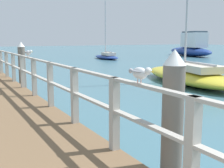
{
  "coord_description": "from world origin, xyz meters",
  "views": [
    {
      "loc": [
        -0.75,
        0.43,
        2.1
      ],
      "look_at": [
        2.98,
        7.0,
        0.87
      ],
      "focal_mm": 45.1,
      "sensor_mm": 36.0,
      "label": 1
    }
  ],
  "objects_px": {
    "boat_3": "(107,56)",
    "boat_5": "(191,48)",
    "seagull_background": "(29,53)",
    "dock_piling_far": "(22,66)",
    "dock_piling_near": "(172,125)",
    "seagull_foreground": "(140,73)",
    "boat_0": "(189,75)"
  },
  "relations": [
    {
      "from": "boat_3",
      "to": "boat_5",
      "type": "height_order",
      "value": "boat_3"
    },
    {
      "from": "boat_5",
      "to": "dock_piling_near",
      "type": "bearing_deg",
      "value": 59.42
    },
    {
      "from": "seagull_background",
      "to": "dock_piling_near",
      "type": "bearing_deg",
      "value": 82.39
    },
    {
      "from": "seagull_background",
      "to": "boat_0",
      "type": "bearing_deg",
      "value": 176.32
    },
    {
      "from": "dock_piling_near",
      "to": "boat_0",
      "type": "relative_size",
      "value": 0.24
    },
    {
      "from": "seagull_background",
      "to": "boat_3",
      "type": "distance_m",
      "value": 20.74
    },
    {
      "from": "dock_piling_far",
      "to": "boat_0",
      "type": "xyz_separation_m",
      "value": [
        7.3,
        -1.83,
        -0.6
      ]
    },
    {
      "from": "dock_piling_near",
      "to": "seagull_background",
      "type": "relative_size",
      "value": 4.14
    },
    {
      "from": "dock_piling_near",
      "to": "seagull_foreground",
      "type": "distance_m",
      "value": 0.81
    },
    {
      "from": "dock_piling_near",
      "to": "boat_5",
      "type": "distance_m",
      "value": 32.08
    },
    {
      "from": "dock_piling_near",
      "to": "seagull_background",
      "type": "bearing_deg",
      "value": 93.58
    },
    {
      "from": "seagull_background",
      "to": "boat_0",
      "type": "xyz_separation_m",
      "value": [
        7.68,
        1.01,
        -1.28
      ]
    },
    {
      "from": "boat_5",
      "to": "seagull_background",
      "type": "bearing_deg",
      "value": 50.19
    },
    {
      "from": "seagull_foreground",
      "to": "boat_0",
      "type": "height_order",
      "value": "boat_0"
    },
    {
      "from": "seagull_background",
      "to": "boat_0",
      "type": "relative_size",
      "value": 0.06
    },
    {
      "from": "boat_3",
      "to": "boat_5",
      "type": "bearing_deg",
      "value": 2.28
    },
    {
      "from": "dock_piling_near",
      "to": "seagull_foreground",
      "type": "xyz_separation_m",
      "value": [
        -0.38,
        0.19,
        0.68
      ]
    },
    {
      "from": "seagull_foreground",
      "to": "seagull_background",
      "type": "height_order",
      "value": "same"
    },
    {
      "from": "dock_piling_near",
      "to": "dock_piling_far",
      "type": "xyz_separation_m",
      "value": [
        0.0,
        8.88,
        0.0
      ]
    },
    {
      "from": "dock_piling_near",
      "to": "boat_5",
      "type": "height_order",
      "value": "boat_5"
    },
    {
      "from": "dock_piling_far",
      "to": "boat_3",
      "type": "distance_m",
      "value": 18.21
    },
    {
      "from": "seagull_foreground",
      "to": "boat_0",
      "type": "relative_size",
      "value": 0.06
    },
    {
      "from": "seagull_background",
      "to": "boat_5",
      "type": "bearing_deg",
      "value": -155.93
    },
    {
      "from": "seagull_foreground",
      "to": "boat_5",
      "type": "height_order",
      "value": "boat_5"
    },
    {
      "from": "seagull_foreground",
      "to": "boat_5",
      "type": "bearing_deg",
      "value": -135.21
    },
    {
      "from": "dock_piling_near",
      "to": "dock_piling_far",
      "type": "bearing_deg",
      "value": 90.0
    },
    {
      "from": "dock_piling_far",
      "to": "boat_5",
      "type": "xyz_separation_m",
      "value": [
        22.87,
        13.6,
        -0.01
      ]
    },
    {
      "from": "boat_0",
      "to": "boat_5",
      "type": "height_order",
      "value": "boat_0"
    },
    {
      "from": "seagull_background",
      "to": "boat_5",
      "type": "height_order",
      "value": "boat_5"
    },
    {
      "from": "dock_piling_near",
      "to": "boat_5",
      "type": "xyz_separation_m",
      "value": [
        22.87,
        22.49,
        -0.01
      ]
    },
    {
      "from": "dock_piling_far",
      "to": "seagull_foreground",
      "type": "bearing_deg",
      "value": -92.5
    },
    {
      "from": "boat_3",
      "to": "dock_piling_far",
      "type": "bearing_deg",
      "value": -124.38
    }
  ]
}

